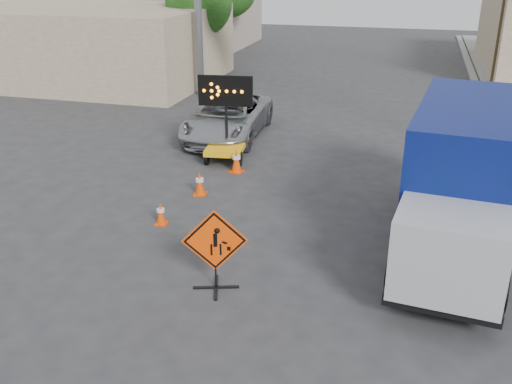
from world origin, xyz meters
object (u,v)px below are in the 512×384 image
at_px(arrow_board, 227,141).
at_px(pickup_truck, 228,117).
at_px(box_truck, 459,188).
at_px(construction_sign, 215,248).

distance_m(arrow_board, pickup_truck, 2.59).
relative_size(pickup_truck, box_truck, 0.76).
xyz_separation_m(arrow_board, pickup_truck, (-0.78, 2.47, 0.14)).
xyz_separation_m(construction_sign, pickup_truck, (-3.23, 10.55, -0.18)).
bearing_deg(box_truck, arrow_board, 152.77).
bearing_deg(box_truck, pickup_truck, 144.09).
bearing_deg(construction_sign, box_truck, 15.92).
xyz_separation_m(pickup_truck, box_truck, (8.14, -7.24, 0.78)).
relative_size(arrow_board, box_truck, 0.39).
height_order(construction_sign, box_truck, box_truck).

